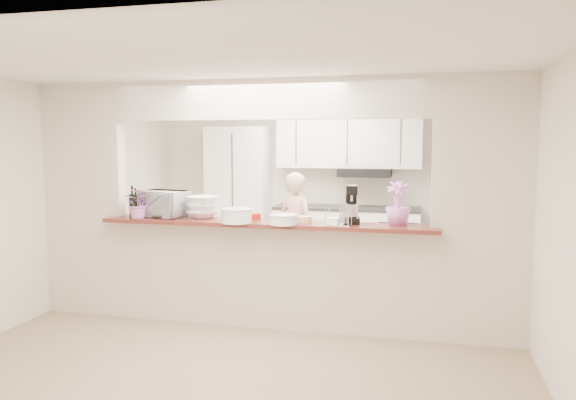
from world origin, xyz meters
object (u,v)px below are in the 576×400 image
(stand_mixer, at_px, (351,206))
(person, at_px, (297,230))
(toaster_oven, at_px, (163,204))
(refrigerator, at_px, (462,217))

(stand_mixer, xyz_separation_m, person, (-0.91, 1.56, -0.52))
(toaster_oven, bearing_deg, person, 66.01)
(person, bearing_deg, stand_mixer, 149.02)
(toaster_oven, relative_size, stand_mixer, 1.34)
(refrigerator, xyz_separation_m, stand_mixer, (-1.20, -2.59, 0.41))
(refrigerator, distance_m, person, 2.35)
(toaster_oven, height_order, stand_mixer, stand_mixer)
(toaster_oven, xyz_separation_m, stand_mixer, (2.00, 0.01, 0.03))
(refrigerator, distance_m, toaster_oven, 4.14)
(toaster_oven, bearing_deg, stand_mixer, 11.15)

